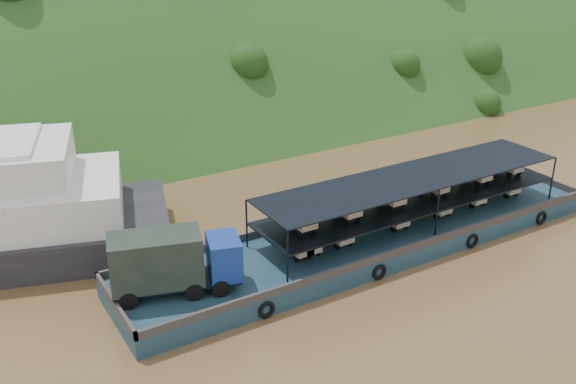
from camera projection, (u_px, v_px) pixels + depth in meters
ground at (335, 243)px, 44.21m from camera, size 160.00×160.00×0.00m
hillside at (152, 116)px, 72.51m from camera, size 140.00×39.60×39.60m
cargo_barge at (352, 238)px, 42.27m from camera, size 35.11×7.18×4.85m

